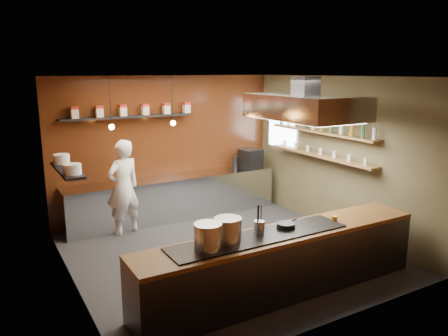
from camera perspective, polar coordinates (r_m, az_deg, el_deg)
floor at (r=7.70m, az=0.23°, el=-11.07°), size 5.00×5.00×0.00m
back_wall at (r=9.44m, az=-7.38°, el=2.77°), size 5.00×0.00×5.00m
left_wall at (r=6.40m, az=-19.55°, el=-2.55°), size 0.00×5.00×5.00m
right_wall at (r=8.73m, az=14.59°, el=1.68°), size 0.00×5.00×5.00m
ceiling at (r=7.06m, az=0.25°, el=11.85°), size 5.00×5.00×0.00m
window_pane at (r=9.91m, az=7.64°, el=5.56°), size 0.00×1.00×1.00m
prep_counter at (r=9.38m, az=-6.43°, el=-3.85°), size 4.60×0.65×0.90m
pass_counter at (r=6.30m, az=7.68°, el=-12.15°), size 4.40×0.72×0.94m
tin_shelf at (r=8.92m, az=-12.54°, el=6.55°), size 2.60×0.26×0.04m
plate_shelf at (r=7.37m, az=-19.80°, el=-0.23°), size 0.30×1.40×0.04m
bottle_shelf_upper at (r=8.77m, az=12.63°, el=4.61°), size 0.26×2.80×0.04m
bottle_shelf_lower at (r=8.85m, az=12.48°, el=1.59°), size 0.26×2.80×0.04m
extractor_hood at (r=7.51m, az=10.52°, el=7.90°), size 1.20×2.00×0.72m
pendant_left at (r=8.15m, az=-14.49°, el=5.57°), size 0.10×0.10×0.95m
pendant_right at (r=8.54m, az=-6.68°, el=6.18°), size 0.10×0.10×0.95m
storage_tins at (r=8.95m, az=-11.66°, el=7.45°), size 2.43×0.13×0.22m
plate_stacks at (r=7.35m, az=-19.86°, el=0.53°), size 0.26×1.16×0.16m
bottles at (r=8.76m, az=12.67°, el=5.51°), size 0.06×2.66×0.24m
wine_glasses at (r=8.83m, az=12.51°, el=2.13°), size 0.07×2.37×0.13m
stockpot_large at (r=5.39m, az=-2.11°, el=-8.97°), size 0.43×0.43×0.34m
stockpot_small at (r=5.61m, az=0.52°, el=-8.14°), size 0.45×0.45×0.33m
utensil_crock at (r=5.92m, az=4.61°, el=-7.77°), size 0.19×0.19×0.19m
frying_pan at (r=6.23m, az=8.11°, el=-7.42°), size 0.42×0.27×0.07m
butter_jar at (r=6.68m, az=14.24°, el=-6.42°), size 0.12×0.12×0.08m
espresso_machine at (r=10.06m, az=3.49°, el=1.24°), size 0.50×0.48×0.44m
chef at (r=8.55m, az=-12.95°, el=-2.47°), size 0.77×0.61×1.84m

